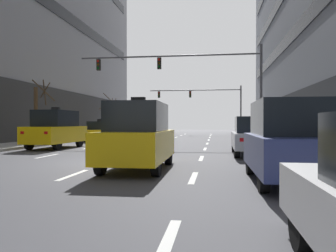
% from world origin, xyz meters
% --- Properties ---
extents(ground_plane, '(120.00, 120.00, 0.00)m').
position_xyz_m(ground_plane, '(0.00, 0.00, 0.00)').
color(ground_plane, '#424247').
extents(lane_stripe_l1_s4, '(0.16, 2.00, 0.01)m').
position_xyz_m(lane_stripe_l1_s4, '(-3.37, 2.00, 0.00)').
color(lane_stripe_l1_s4, silver).
rests_on(lane_stripe_l1_s4, ground).
extents(lane_stripe_l1_s5, '(0.16, 2.00, 0.01)m').
position_xyz_m(lane_stripe_l1_s5, '(-3.37, 7.00, 0.00)').
color(lane_stripe_l1_s5, silver).
rests_on(lane_stripe_l1_s5, ground).
extents(lane_stripe_l1_s6, '(0.16, 2.00, 0.01)m').
position_xyz_m(lane_stripe_l1_s6, '(-3.37, 12.00, 0.00)').
color(lane_stripe_l1_s6, silver).
rests_on(lane_stripe_l1_s6, ground).
extents(lane_stripe_l1_s7, '(0.16, 2.00, 0.01)m').
position_xyz_m(lane_stripe_l1_s7, '(-3.37, 17.00, 0.00)').
color(lane_stripe_l1_s7, silver).
rests_on(lane_stripe_l1_s7, ground).
extents(lane_stripe_l1_s8, '(0.16, 2.00, 0.01)m').
position_xyz_m(lane_stripe_l1_s8, '(-3.37, 22.00, 0.00)').
color(lane_stripe_l1_s8, silver).
rests_on(lane_stripe_l1_s8, ground).
extents(lane_stripe_l1_s9, '(0.16, 2.00, 0.01)m').
position_xyz_m(lane_stripe_l1_s9, '(-3.37, 27.00, 0.00)').
color(lane_stripe_l1_s9, silver).
rests_on(lane_stripe_l1_s9, ground).
extents(lane_stripe_l1_s10, '(0.16, 2.00, 0.01)m').
position_xyz_m(lane_stripe_l1_s10, '(-3.37, 32.00, 0.00)').
color(lane_stripe_l1_s10, silver).
rests_on(lane_stripe_l1_s10, ground).
extents(lane_stripe_l2_s3, '(0.16, 2.00, 0.01)m').
position_xyz_m(lane_stripe_l2_s3, '(0.00, -3.00, 0.00)').
color(lane_stripe_l2_s3, silver).
rests_on(lane_stripe_l2_s3, ground).
extents(lane_stripe_l2_s4, '(0.16, 2.00, 0.01)m').
position_xyz_m(lane_stripe_l2_s4, '(0.00, 2.00, 0.00)').
color(lane_stripe_l2_s4, silver).
rests_on(lane_stripe_l2_s4, ground).
extents(lane_stripe_l2_s5, '(0.16, 2.00, 0.01)m').
position_xyz_m(lane_stripe_l2_s5, '(0.00, 7.00, 0.00)').
color(lane_stripe_l2_s5, silver).
rests_on(lane_stripe_l2_s5, ground).
extents(lane_stripe_l2_s6, '(0.16, 2.00, 0.01)m').
position_xyz_m(lane_stripe_l2_s6, '(0.00, 12.00, 0.00)').
color(lane_stripe_l2_s6, silver).
rests_on(lane_stripe_l2_s6, ground).
extents(lane_stripe_l2_s7, '(0.16, 2.00, 0.01)m').
position_xyz_m(lane_stripe_l2_s7, '(0.00, 17.00, 0.00)').
color(lane_stripe_l2_s7, silver).
rests_on(lane_stripe_l2_s7, ground).
extents(lane_stripe_l2_s8, '(0.16, 2.00, 0.01)m').
position_xyz_m(lane_stripe_l2_s8, '(0.00, 22.00, 0.00)').
color(lane_stripe_l2_s8, silver).
rests_on(lane_stripe_l2_s8, ground).
extents(lane_stripe_l2_s9, '(0.16, 2.00, 0.01)m').
position_xyz_m(lane_stripe_l2_s9, '(0.00, 27.00, 0.00)').
color(lane_stripe_l2_s9, silver).
rests_on(lane_stripe_l2_s9, ground).
extents(lane_stripe_l2_s10, '(0.16, 2.00, 0.01)m').
position_xyz_m(lane_stripe_l2_s10, '(0.00, 32.00, 0.00)').
color(lane_stripe_l2_s10, silver).
rests_on(lane_stripe_l2_s10, ground).
extents(lane_stripe_l3_s2, '(0.16, 2.00, 0.01)m').
position_xyz_m(lane_stripe_l3_s2, '(3.37, -8.00, 0.00)').
color(lane_stripe_l3_s2, silver).
rests_on(lane_stripe_l3_s2, ground).
extents(lane_stripe_l3_s3, '(0.16, 2.00, 0.01)m').
position_xyz_m(lane_stripe_l3_s3, '(3.37, -3.00, 0.00)').
color(lane_stripe_l3_s3, silver).
rests_on(lane_stripe_l3_s3, ground).
extents(lane_stripe_l3_s4, '(0.16, 2.00, 0.01)m').
position_xyz_m(lane_stripe_l3_s4, '(3.37, 2.00, 0.00)').
color(lane_stripe_l3_s4, silver).
rests_on(lane_stripe_l3_s4, ground).
extents(lane_stripe_l3_s5, '(0.16, 2.00, 0.01)m').
position_xyz_m(lane_stripe_l3_s5, '(3.37, 7.00, 0.00)').
color(lane_stripe_l3_s5, silver).
rests_on(lane_stripe_l3_s5, ground).
extents(lane_stripe_l3_s6, '(0.16, 2.00, 0.01)m').
position_xyz_m(lane_stripe_l3_s6, '(3.37, 12.00, 0.00)').
color(lane_stripe_l3_s6, silver).
rests_on(lane_stripe_l3_s6, ground).
extents(lane_stripe_l3_s7, '(0.16, 2.00, 0.01)m').
position_xyz_m(lane_stripe_l3_s7, '(3.37, 17.00, 0.00)').
color(lane_stripe_l3_s7, silver).
rests_on(lane_stripe_l3_s7, ground).
extents(lane_stripe_l3_s8, '(0.16, 2.00, 0.01)m').
position_xyz_m(lane_stripe_l3_s8, '(3.37, 22.00, 0.00)').
color(lane_stripe_l3_s8, silver).
rests_on(lane_stripe_l3_s8, ground).
extents(lane_stripe_l3_s9, '(0.16, 2.00, 0.01)m').
position_xyz_m(lane_stripe_l3_s9, '(3.37, 27.00, 0.00)').
color(lane_stripe_l3_s9, silver).
rests_on(lane_stripe_l3_s9, ground).
extents(lane_stripe_l3_s10, '(0.16, 2.00, 0.01)m').
position_xyz_m(lane_stripe_l3_s10, '(3.37, 32.00, 0.00)').
color(lane_stripe_l3_s10, silver).
rests_on(lane_stripe_l3_s10, ground).
extents(taxi_driving_0, '(2.03, 4.55, 2.36)m').
position_xyz_m(taxi_driving_0, '(-5.14, 6.38, 1.08)').
color(taxi_driving_0, black).
rests_on(taxi_driving_0, ground).
extents(taxi_driving_1, '(1.86, 4.34, 2.27)m').
position_xyz_m(taxi_driving_1, '(1.54, -1.60, 1.04)').
color(taxi_driving_1, black).
rests_on(taxi_driving_1, ground).
extents(taxi_driving_2, '(1.79, 4.23, 1.75)m').
position_xyz_m(taxi_driving_2, '(-5.08, 13.88, 0.78)').
color(taxi_driving_2, black).
rests_on(taxi_driving_2, ground).
extents(taxi_driving_3, '(1.95, 4.39, 1.80)m').
position_xyz_m(taxi_driving_3, '(-5.12, 19.74, 0.80)').
color(taxi_driving_3, black).
rests_on(taxi_driving_3, ground).
extents(car_parked_1, '(1.77, 4.15, 2.00)m').
position_xyz_m(car_parked_1, '(5.69, -3.44, 1.00)').
color(car_parked_1, black).
rests_on(car_parked_1, ground).
extents(car_parked_2, '(2.00, 4.65, 1.74)m').
position_xyz_m(car_parked_2, '(5.69, 3.66, 0.85)').
color(car_parked_2, black).
rests_on(car_parked_2, ground).
extents(traffic_signal_0, '(13.38, 0.35, 6.89)m').
position_xyz_m(traffic_signal_0, '(2.39, 12.71, 5.12)').
color(traffic_signal_0, '#4C4C51').
rests_on(traffic_signal_0, sidewalk_right).
extents(traffic_signal_1, '(11.87, 0.34, 6.09)m').
position_xyz_m(traffic_signal_1, '(2.79, 32.24, 4.59)').
color(traffic_signal_1, '#4C4C51').
rests_on(traffic_signal_1, sidewalk_right).
extents(street_tree_0, '(2.29, 2.30, 4.58)m').
position_xyz_m(street_tree_0, '(-7.95, 24.59, 2.23)').
color(street_tree_0, '#4C3823').
rests_on(street_tree_0, sidewalk_left).
extents(street_tree_1, '(1.39, 2.16, 4.18)m').
position_xyz_m(street_tree_1, '(-7.94, 9.31, 2.15)').
color(street_tree_1, '#4C3823').
rests_on(street_tree_1, sidewalk_left).
extents(pedestrian_0, '(0.37, 0.43, 1.53)m').
position_xyz_m(pedestrian_0, '(8.07, 15.61, 1.01)').
color(pedestrian_0, brown).
rests_on(pedestrian_0, sidewalk_right).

